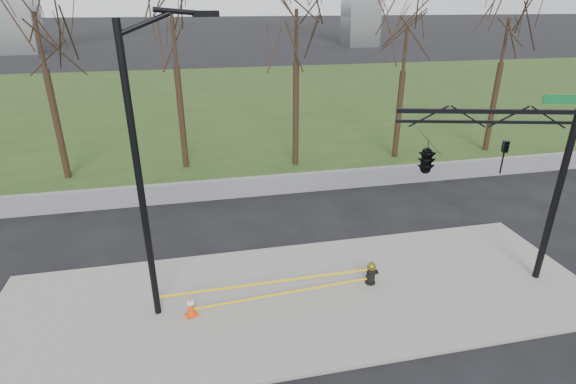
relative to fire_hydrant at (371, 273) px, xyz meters
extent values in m
plane|color=black|center=(-2.29, -0.20, -0.46)|extent=(500.00, 500.00, 0.00)
cube|color=slate|center=(-2.29, -0.20, -0.41)|extent=(18.00, 6.00, 0.10)
cube|color=#243915|center=(-2.29, 29.80, -0.43)|extent=(120.00, 40.00, 0.06)
cube|color=#59595B|center=(-2.29, 7.80, -0.01)|extent=(60.00, 0.30, 0.90)
cylinder|color=black|center=(-0.01, 0.00, -0.34)|extent=(0.32, 0.32, 0.06)
cylinder|color=black|center=(-0.01, 0.00, -0.08)|extent=(0.24, 0.24, 0.57)
cylinder|color=black|center=(0.17, 0.07, -0.03)|extent=(0.23, 0.21, 0.15)
cylinder|color=black|center=(-0.14, -0.06, -0.06)|extent=(0.12, 0.12, 0.09)
cylinder|color=brown|center=(-0.01, 0.00, 0.22)|extent=(0.28, 0.28, 0.06)
ellipsoid|color=brown|center=(-0.01, 0.00, 0.28)|extent=(0.26, 0.26, 0.20)
cylinder|color=brown|center=(-0.01, 0.00, 0.39)|extent=(0.06, 0.06, 0.08)
cube|color=red|center=(-5.57, -0.40, -0.35)|extent=(0.42, 0.42, 0.04)
cone|color=red|center=(-5.57, -0.40, -0.04)|extent=(0.25, 0.25, 0.58)
cylinder|color=white|center=(-5.57, -0.40, 0.07)|extent=(0.18, 0.18, 0.09)
cylinder|color=black|center=(-6.51, -0.07, 3.54)|extent=(0.18, 0.18, 8.00)
cylinder|color=black|center=(-5.97, 0.06, 7.39)|extent=(1.26, 0.40, 0.56)
cylinder|color=black|center=(-5.14, 0.25, 7.64)|extent=(1.20, 0.39, 0.22)
cube|color=black|center=(-4.56, 0.38, 7.59)|extent=(0.63, 0.35, 0.14)
cylinder|color=black|center=(5.38, -0.79, 2.54)|extent=(0.20, 0.20, 6.00)
cube|color=black|center=(2.96, -0.18, 5.04)|extent=(4.88, 1.34, 0.12)
cube|color=black|center=(2.96, -0.18, 4.74)|extent=(4.87, 1.30, 0.08)
cube|color=#0C5926|center=(4.80, -0.64, 5.39)|extent=(0.88, 0.26, 0.25)
imported|color=black|center=(3.64, -0.35, 3.69)|extent=(0.21, 0.23, 1.00)
imported|color=black|center=(1.51, 0.19, 3.69)|extent=(1.12, 2.54, 1.00)
cube|color=#DBB70B|center=(-3.26, -0.04, 0.15)|extent=(6.50, 0.07, 0.08)
cube|color=#DBB70B|center=(-2.79, -0.20, -0.18)|extent=(5.56, 0.40, 0.08)
camera|label=1|loc=(-5.02, -10.91, 7.89)|focal=27.62mm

